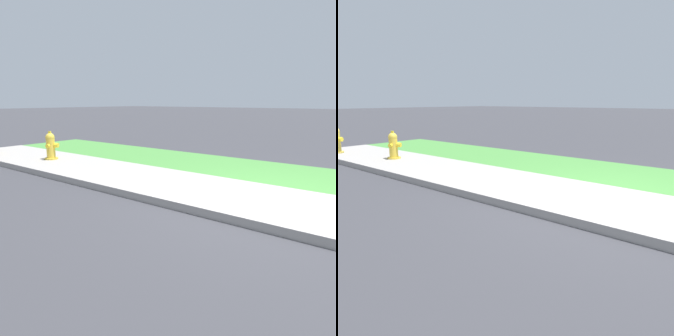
% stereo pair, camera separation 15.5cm
% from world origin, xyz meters
% --- Properties ---
extents(ground_plane, '(120.00, 120.00, 0.00)m').
position_xyz_m(ground_plane, '(0.00, 0.00, 0.00)').
color(ground_plane, '#38383D').
extents(sidewalk_pavement, '(18.00, 1.99, 0.01)m').
position_xyz_m(sidewalk_pavement, '(0.00, 0.00, 0.01)').
color(sidewalk_pavement, '#9E9993').
rests_on(sidewalk_pavement, ground).
extents(grass_verge, '(18.00, 2.22, 0.01)m').
position_xyz_m(grass_verge, '(0.00, 2.11, 0.00)').
color(grass_verge, '#47893D').
rests_on(grass_verge, ground).
extents(street_curb, '(18.00, 0.16, 0.12)m').
position_xyz_m(street_curb, '(0.00, -1.08, 0.06)').
color(street_curb, '#9E9993').
rests_on(street_curb, ground).
extents(fire_hydrant_mid_block, '(0.37, 0.38, 0.73)m').
position_xyz_m(fire_hydrant_mid_block, '(-5.79, 0.08, 0.35)').
color(fire_hydrant_mid_block, gold).
rests_on(fire_hydrant_mid_block, ground).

